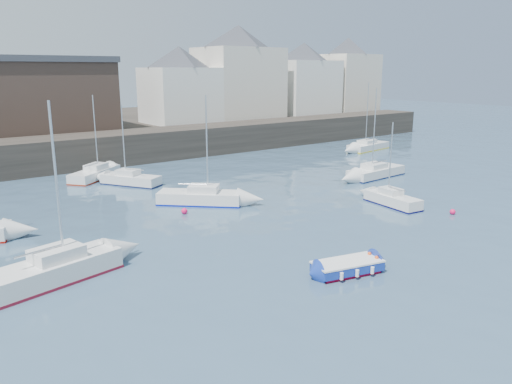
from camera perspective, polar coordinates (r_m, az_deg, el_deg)
water at (r=24.26m, az=17.65°, el=-8.87°), size 220.00×220.00×0.00m
quay_wall at (r=51.64m, az=-15.71°, el=4.87°), size 90.00×5.00×3.00m
land_strip at (r=68.58m, az=-21.37°, el=6.46°), size 90.00×32.00×2.80m
bldg_east_a at (r=66.86m, az=-1.99°, el=13.59°), size 13.36×13.36×11.80m
bldg_east_b at (r=73.41m, az=5.45°, el=12.82°), size 11.88×11.88×9.95m
bldg_east_c at (r=79.77m, az=10.35°, el=13.11°), size 11.14×11.14×10.95m
bldg_east_d at (r=61.67m, az=-8.69°, el=12.08°), size 11.14×11.14×8.95m
warehouse at (r=57.02m, az=-24.80°, el=10.10°), size 16.40×10.40×7.60m
blue_dinghy at (r=23.40m, az=10.39°, el=-8.37°), size 3.47×2.10×0.62m
sailboat_a at (r=23.84m, az=-22.21°, el=-8.25°), size 6.32×3.21×7.86m
sailboat_b at (r=34.79m, az=-6.37°, el=-0.58°), size 5.48×5.34×7.46m
sailboat_c at (r=35.43m, az=15.30°, el=-0.82°), size 1.92×4.44×5.67m
sailboat_d at (r=44.42m, az=13.52°, el=2.24°), size 6.04×2.24×7.57m
sailboat_f at (r=41.56m, az=-14.15°, el=1.41°), size 3.91×5.05×6.43m
sailboat_g at (r=59.42m, az=12.69°, el=5.12°), size 6.27×2.73×7.67m
sailboat_h at (r=44.67m, az=-17.92°, el=2.01°), size 5.40×4.71×7.03m
buoy_near at (r=24.21m, az=9.67°, el=-8.44°), size 0.45×0.45×0.45m
buoy_mid at (r=34.62m, az=21.53°, el=-2.39°), size 0.37×0.37×0.37m
buoy_far at (r=32.66m, az=-8.18°, el=-2.48°), size 0.40×0.40×0.40m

